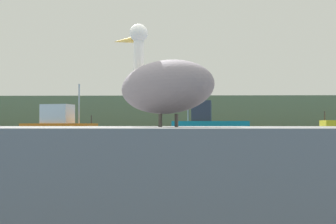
{
  "coord_description": "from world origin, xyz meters",
  "views": [
    {
      "loc": [
        0.43,
        -4.29,
        0.89
      ],
      "look_at": [
        0.01,
        11.96,
        1.36
      ],
      "focal_mm": 46.13,
      "sensor_mm": 36.0,
      "label": 1
    }
  ],
  "objects": [
    {
      "name": "mooring_buoy",
      "position": [
        3.59,
        14.02,
        0.27
      ],
      "size": [
        0.55,
        0.55,
        0.55
      ],
      "primitive_type": "sphere",
      "color": "yellow",
      "rests_on": "ground"
    },
    {
      "name": "hillside_backdrop",
      "position": [
        0.0,
        68.46,
        2.66
      ],
      "size": [
        140.0,
        14.1,
        5.33
      ],
      "primitive_type": "cube",
      "color": "#6B7A51",
      "rests_on": "ground"
    },
    {
      "name": "fishing_boat_teal",
      "position": [
        2.93,
        32.15,
        0.9
      ],
      "size": [
        6.61,
        2.79,
        4.22
      ],
      "rotation": [
        0.0,
        0.0,
        3.02
      ],
      "color": "teal",
      "rests_on": "ground"
    },
    {
      "name": "pelican",
      "position": [
        0.31,
        -0.79,
        1.21
      ],
      "size": [
        1.06,
        1.18,
        0.91
      ],
      "rotation": [
        0.0,
        0.0,
        2.28
      ],
      "color": "gray",
      "rests_on": "pier_dock"
    },
    {
      "name": "fishing_boat_orange",
      "position": [
        -10.05,
        32.79,
        0.94
      ],
      "size": [
        6.86,
        3.73,
        4.36
      ],
      "rotation": [
        0.0,
        0.0,
        -0.27
      ],
      "color": "orange",
      "rests_on": "ground"
    },
    {
      "name": "pier_dock",
      "position": [
        0.31,
        -0.8,
        0.44
      ],
      "size": [
        3.88,
        2.8,
        0.87
      ],
      "primitive_type": "cube",
      "color": "gray",
      "rests_on": "ground"
    },
    {
      "name": "ground_plane",
      "position": [
        0.0,
        0.0,
        0.0
      ],
      "size": [
        260.0,
        260.0,
        0.0
      ],
      "primitive_type": "plane",
      "color": "#194C93"
    }
  ]
}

